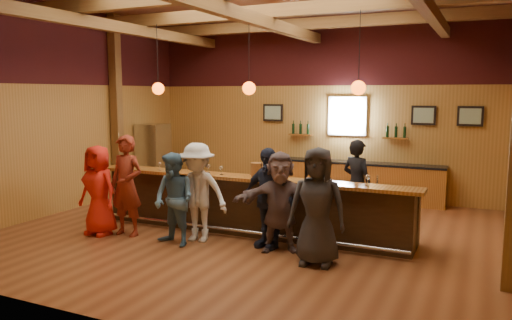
% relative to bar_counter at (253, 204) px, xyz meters
% --- Properties ---
extents(room, '(9.04, 9.00, 4.52)m').
position_rel_bar_counter_xyz_m(room, '(-0.02, -0.09, 2.69)').
color(room, brown).
rests_on(room, ground).
extents(bar_counter, '(6.30, 1.07, 1.11)m').
position_rel_bar_counter_xyz_m(bar_counter, '(0.00, 0.00, 0.00)').
color(bar_counter, black).
rests_on(bar_counter, ground).
extents(back_bar_cabinet, '(4.00, 0.52, 0.95)m').
position_rel_bar_counter_xyz_m(back_bar_cabinet, '(1.18, 3.57, -0.05)').
color(back_bar_cabinet, brown).
rests_on(back_bar_cabinet, ground).
extents(window, '(0.95, 0.09, 0.95)m').
position_rel_bar_counter_xyz_m(window, '(0.78, 3.80, 1.53)').
color(window, silver).
rests_on(window, room).
extents(framed_pictures, '(5.35, 0.05, 0.45)m').
position_rel_bar_counter_xyz_m(framed_pictures, '(1.65, 3.79, 1.58)').
color(framed_pictures, black).
rests_on(framed_pictures, room).
extents(wine_shelves, '(3.00, 0.18, 0.30)m').
position_rel_bar_counter_xyz_m(wine_shelves, '(0.78, 3.73, 1.10)').
color(wine_shelves, brown).
rests_on(wine_shelves, room).
extents(pendant_lights, '(4.24, 0.24, 1.37)m').
position_rel_bar_counter_xyz_m(pendant_lights, '(-0.02, -0.15, 2.19)').
color(pendant_lights, black).
rests_on(pendant_lights, room).
extents(stainless_fridge, '(0.70, 0.70, 1.80)m').
position_rel_bar_counter_xyz_m(stainless_fridge, '(-4.12, 2.45, 0.38)').
color(stainless_fridge, silver).
rests_on(stainless_fridge, ground).
extents(customer_orange, '(0.85, 0.59, 1.67)m').
position_rel_bar_counter_xyz_m(customer_orange, '(-2.51, -1.40, 0.31)').
color(customer_orange, red).
rests_on(customer_orange, ground).
extents(customer_redvest, '(0.68, 0.45, 1.86)m').
position_rel_bar_counter_xyz_m(customer_redvest, '(-2.00, -1.22, 0.41)').
color(customer_redvest, maroon).
rests_on(customer_redvest, ground).
extents(customer_denim, '(0.91, 0.78, 1.61)m').
position_rel_bar_counter_xyz_m(customer_denim, '(-0.86, -1.38, 0.28)').
color(customer_denim, teal).
rests_on(customer_denim, ground).
extents(customer_white, '(1.19, 0.76, 1.75)m').
position_rel_bar_counter_xyz_m(customer_white, '(-0.63, -0.99, 0.35)').
color(customer_white, silver).
rests_on(customer_white, ground).
extents(customer_navy, '(1.08, 0.67, 1.71)m').
position_rel_bar_counter_xyz_m(customer_navy, '(0.64, -0.80, 0.34)').
color(customer_navy, '#1B2237').
rests_on(customer_navy, ground).
extents(customer_brown, '(1.62, 1.08, 1.67)m').
position_rel_bar_counter_xyz_m(customer_brown, '(0.91, -0.90, 0.31)').
color(customer_brown, '#665152').
rests_on(customer_brown, ground).
extents(customer_dark, '(0.94, 0.66, 1.81)m').
position_rel_bar_counter_xyz_m(customer_dark, '(1.67, -1.27, 0.38)').
color(customer_dark, '#29282B').
rests_on(customer_dark, ground).
extents(bartender, '(0.74, 0.62, 1.73)m').
position_rel_bar_counter_xyz_m(bartender, '(1.70, 1.11, 0.34)').
color(bartender, black).
rests_on(bartender, ground).
extents(ice_bucket, '(0.22, 0.22, 0.24)m').
position_rel_bar_counter_xyz_m(ice_bucket, '(0.17, -0.21, 0.71)').
color(ice_bucket, brown).
rests_on(ice_bucket, bar_counter).
extents(bottle_a, '(0.08, 0.08, 0.36)m').
position_rel_bar_counter_xyz_m(bottle_a, '(0.65, -0.20, 0.73)').
color(bottle_a, black).
rests_on(bottle_a, bar_counter).
extents(bottle_b, '(0.08, 0.08, 0.36)m').
position_rel_bar_counter_xyz_m(bottle_b, '(0.66, -0.27, 0.73)').
color(bottle_b, black).
rests_on(bottle_b, bar_counter).
extents(glass_a, '(0.09, 0.09, 0.20)m').
position_rel_bar_counter_xyz_m(glass_a, '(-2.80, -0.36, 0.73)').
color(glass_a, silver).
rests_on(glass_a, bar_counter).
extents(glass_b, '(0.07, 0.07, 0.16)m').
position_rel_bar_counter_xyz_m(glass_b, '(-1.85, -0.40, 0.70)').
color(glass_b, silver).
rests_on(glass_b, bar_counter).
extents(glass_c, '(0.07, 0.07, 0.16)m').
position_rel_bar_counter_xyz_m(glass_c, '(-1.66, -0.23, 0.70)').
color(glass_c, silver).
rests_on(glass_c, bar_counter).
extents(glass_d, '(0.08, 0.08, 0.17)m').
position_rel_bar_counter_xyz_m(glass_d, '(-0.80, -0.30, 0.71)').
color(glass_d, silver).
rests_on(glass_d, bar_counter).
extents(glass_e, '(0.07, 0.07, 0.17)m').
position_rel_bar_counter_xyz_m(glass_e, '(-0.49, -0.36, 0.71)').
color(glass_e, silver).
rests_on(glass_e, bar_counter).
extents(glass_f, '(0.08, 0.08, 0.18)m').
position_rel_bar_counter_xyz_m(glass_f, '(0.73, -0.35, 0.72)').
color(glass_f, silver).
rests_on(glass_f, bar_counter).
extents(glass_g, '(0.07, 0.07, 0.16)m').
position_rel_bar_counter_xyz_m(glass_g, '(1.27, -0.33, 0.71)').
color(glass_g, silver).
rests_on(glass_g, bar_counter).
extents(glass_h, '(0.08, 0.08, 0.19)m').
position_rel_bar_counter_xyz_m(glass_h, '(2.22, -0.33, 0.72)').
color(glass_h, silver).
rests_on(glass_h, bar_counter).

